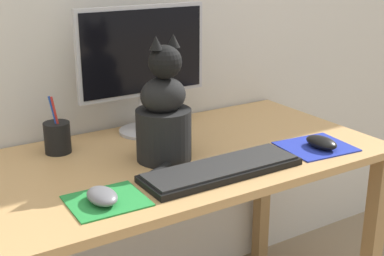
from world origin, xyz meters
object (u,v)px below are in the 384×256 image
Objects in this scene: computer_mouse_left at (102,196)px; cat at (164,115)px; keyboard at (222,169)px; computer_mouse_right at (321,142)px; pen_cup at (57,137)px; monitor at (143,62)px.

computer_mouse_left is 0.29× the size of cat.
keyboard is 4.41× the size of computer_mouse_left.
computer_mouse_right is 0.63× the size of pen_cup.
pen_cup is (-0.33, 0.39, 0.04)m from keyboard.
keyboard is 0.51m from pen_cup.
computer_mouse_right is (0.72, -0.01, 0.00)m from computer_mouse_left.
computer_mouse_left is 0.93× the size of computer_mouse_right.
cat is at bearing 158.07° from computer_mouse_right.
monitor is 0.48m from keyboard.
computer_mouse_right is at bearing -30.05° from pen_cup.
monitor reaches higher than pen_cup.
computer_mouse_left is (-0.35, 0.00, 0.01)m from keyboard.
monitor is 4.27× the size of computer_mouse_left.
monitor is 3.95× the size of computer_mouse_right.
pen_cup is at bearing 149.95° from computer_mouse_right.
monitor reaches higher than cat.
monitor is at bearing 68.66° from cat.
monitor is 0.61m from computer_mouse_right.
cat reaches higher than keyboard.
cat is 0.34m from pen_cup.
pen_cup is (0.02, 0.39, 0.03)m from computer_mouse_left.
computer_mouse_right is at bearing -28.94° from cat.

